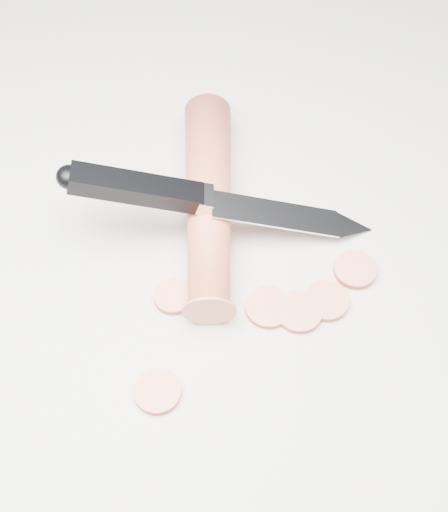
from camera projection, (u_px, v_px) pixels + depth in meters
ground at (210, 259)px, 0.59m from camera, size 2.40×2.40×0.00m
carrot at (208, 202)px, 0.60m from camera, size 0.15×0.19×0.04m
carrot_slice_0 at (268, 307)px, 0.56m from camera, size 0.04×0.04×0.01m
carrot_slice_1 at (299, 312)px, 0.56m from camera, size 0.04×0.04×0.01m
carrot_slice_2 at (173, 296)px, 0.57m from camera, size 0.03×0.03×0.01m
carrot_slice_3 at (355, 270)px, 0.58m from camera, size 0.03×0.03×0.01m
carrot_slice_4 at (158, 391)px, 0.52m from camera, size 0.04×0.04×0.01m
carrot_slice_5 at (326, 301)px, 0.57m from camera, size 0.04×0.04×0.01m
kitchen_knife at (223, 200)px, 0.57m from camera, size 0.23×0.17×0.08m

